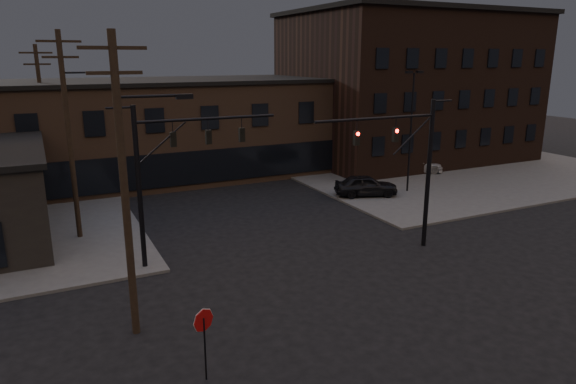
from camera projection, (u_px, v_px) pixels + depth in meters
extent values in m
plane|color=black|center=(374.00, 303.00, 21.75)|extent=(140.00, 140.00, 0.00)
cube|color=#474744|center=(428.00, 163.00, 50.20)|extent=(30.00, 30.00, 0.15)
cube|color=brown|center=(189.00, 129.00, 45.04)|extent=(40.00, 12.00, 8.00)
cube|color=black|center=(406.00, 89.00, 51.90)|extent=(22.00, 16.00, 14.00)
cylinder|color=black|center=(428.00, 175.00, 27.40)|extent=(0.24, 0.24, 8.00)
cylinder|color=black|center=(377.00, 118.00, 25.10)|extent=(7.00, 0.14, 0.14)
cube|color=#FF140C|center=(395.00, 135.00, 25.82)|extent=(0.28, 0.22, 0.70)
cube|color=#FF140C|center=(356.00, 138.00, 24.83)|extent=(0.28, 0.22, 0.70)
cylinder|color=black|center=(139.00, 190.00, 24.27)|extent=(0.24, 0.24, 8.00)
cylinder|color=black|center=(208.00, 119.00, 24.94)|extent=(7.00, 0.14, 0.14)
cube|color=black|center=(173.00, 139.00, 24.43)|extent=(0.28, 0.22, 0.70)
cube|color=black|center=(209.00, 137.00, 25.17)|extent=(0.28, 0.22, 0.70)
cube|color=black|center=(242.00, 135.00, 25.92)|extent=(0.28, 0.22, 0.70)
cylinder|color=black|center=(205.00, 349.00, 16.33)|extent=(0.06, 0.06, 2.20)
cylinder|color=maroon|center=(204.00, 321.00, 16.09)|extent=(0.72, 0.33, 0.76)
cylinder|color=black|center=(125.00, 192.00, 18.04)|extent=(0.28, 0.28, 11.00)
cube|color=black|center=(113.00, 48.00, 16.79)|extent=(2.20, 0.12, 0.12)
cube|color=black|center=(115.00, 73.00, 16.99)|extent=(1.80, 0.12, 0.12)
cube|color=black|center=(184.00, 96.00, 18.19)|extent=(0.60, 0.25, 0.18)
cylinder|color=black|center=(69.00, 139.00, 27.97)|extent=(0.28, 0.28, 11.50)
cube|color=black|center=(59.00, 41.00, 26.65)|extent=(2.20, 0.12, 0.12)
cube|color=black|center=(60.00, 57.00, 26.86)|extent=(1.80, 0.12, 0.12)
cube|color=black|center=(108.00, 73.00, 28.05)|extent=(0.60, 0.25, 0.18)
cylinder|color=black|center=(44.00, 121.00, 38.02)|extent=(0.28, 0.28, 11.00)
cube|color=black|center=(36.00, 53.00, 36.77)|extent=(2.20, 0.12, 0.12)
cube|color=black|center=(37.00, 64.00, 36.98)|extent=(1.80, 0.12, 0.12)
cylinder|color=black|center=(411.00, 134.00, 38.29)|extent=(0.14, 0.14, 9.00)
cube|color=black|center=(409.00, 72.00, 36.92)|extent=(0.50, 0.28, 0.18)
cube|color=black|center=(420.00, 72.00, 37.34)|extent=(0.50, 0.28, 0.18)
cylinder|color=black|center=(428.00, 123.00, 45.19)|extent=(0.14, 0.14, 9.00)
cube|color=black|center=(427.00, 70.00, 43.81)|extent=(0.50, 0.28, 0.18)
cube|color=black|center=(436.00, 70.00, 44.24)|extent=(0.50, 0.28, 0.18)
imported|color=black|center=(366.00, 185.00, 37.84)|extent=(4.95, 3.34, 1.56)
imported|color=#AEAEB0|center=(416.00, 164.00, 45.73)|extent=(5.08, 4.03, 1.38)
imported|color=black|center=(195.00, 173.00, 42.49)|extent=(2.28, 4.83, 1.53)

